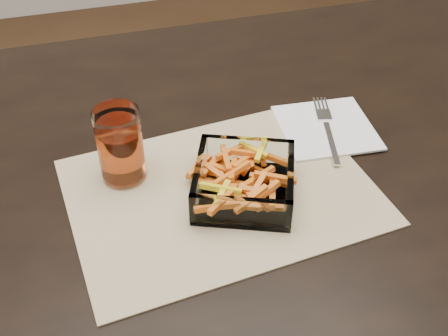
% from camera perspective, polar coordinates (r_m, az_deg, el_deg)
% --- Properties ---
extents(dining_table, '(1.60, 0.90, 0.75)m').
position_cam_1_polar(dining_table, '(1.01, 4.32, -1.07)').
color(dining_table, black).
rests_on(dining_table, ground).
extents(placemat, '(0.48, 0.37, 0.00)m').
position_cam_1_polar(placemat, '(0.85, -0.28, -2.40)').
color(placemat, tan).
rests_on(placemat, dining_table).
extents(glass_bowl, '(0.19, 0.19, 0.06)m').
position_cam_1_polar(glass_bowl, '(0.83, 2.04, -1.59)').
color(glass_bowl, white).
rests_on(glass_bowl, placemat).
extents(tumbler, '(0.07, 0.07, 0.12)m').
position_cam_1_polar(tumbler, '(0.85, -10.47, 2.03)').
color(tumbler, white).
rests_on(tumbler, placemat).
extents(napkin, '(0.17, 0.17, 0.00)m').
position_cam_1_polar(napkin, '(0.99, 10.36, 4.07)').
color(napkin, white).
rests_on(napkin, placemat).
extents(fork, '(0.06, 0.19, 0.00)m').
position_cam_1_polar(fork, '(0.98, 10.41, 4.15)').
color(fork, silver).
rests_on(fork, napkin).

